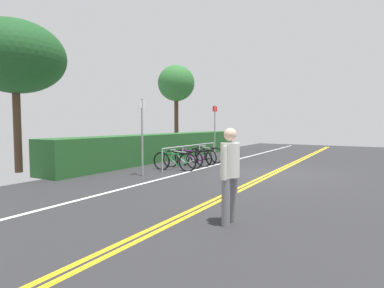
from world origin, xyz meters
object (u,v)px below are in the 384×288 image
bicycle_0 (174,161)px  bicycle_3 (203,156)px  bike_rack (191,151)px  tree_near_left (15,57)px  sign_post_near (142,130)px  bicycle_4 (208,154)px  bicycle_2 (193,158)px  bicycle_1 (182,159)px  sign_post_far (215,127)px  tree_mid (176,84)px  pedestrian (230,169)px

bicycle_0 → bicycle_3: (2.18, 0.02, -0.02)m
bike_rack → bicycle_0: (-1.41, -0.12, -0.28)m
tree_near_left → bicycle_3: bearing=-39.5°
bicycle_0 → sign_post_near: 1.91m
tree_near_left → bicycle_0: bearing=-54.4°
bicycle_4 → tree_near_left: 8.24m
bike_rack → bicycle_2: (-0.06, -0.11, -0.28)m
bike_rack → bicycle_1: (-0.67, 0.00, -0.27)m
sign_post_far → bicycle_0: bearing=-175.5°
bicycle_0 → tree_mid: bearing=33.1°
pedestrian → bicycle_3: bearing=32.0°
bike_rack → bicycle_0: bearing=-175.2°
bicycle_2 → bicycle_4: 1.51m
bicycle_4 → sign_post_far: bearing=10.3°
bicycle_0 → sign_post_far: 4.07m
bicycle_1 → sign_post_far: sign_post_far is taller
bicycle_4 → sign_post_near: sign_post_near is taller
pedestrian → tree_mid: bearing=37.3°
bicycle_0 → sign_post_near: size_ratio=0.70×
sign_post_near → sign_post_far: bearing=0.7°
bike_rack → tree_mid: size_ratio=0.76×
bike_rack → sign_post_far: sign_post_far is taller
bicycle_0 → bicycle_1: size_ratio=1.02×
bicycle_4 → tree_near_left: tree_near_left is taller
bicycle_3 → bicycle_4: bearing=8.4°
bike_rack → sign_post_near: 3.05m
bicycle_0 → pedestrian: bearing=-137.3°
bicycle_3 → sign_post_near: (-3.69, 0.22, 1.17)m
bicycle_0 → bicycle_4: bicycle_4 is taller
bike_rack → sign_post_far: size_ratio=1.56×
bicycle_1 → tree_mid: 8.16m
pedestrian → bicycle_2: bearing=35.5°
bike_rack → bicycle_2: bearing=-120.8°
bicycle_1 → bicycle_2: bearing=-10.2°
tree_mid → bicycle_1: bearing=-144.5°
bike_rack → sign_post_near: bearing=177.7°
bicycle_0 → sign_post_near: (-1.51, 0.24, 1.15)m
bicycle_3 → bicycle_0: bearing=-179.6°
bicycle_2 → tree_near_left: (-4.51, 4.41, 3.63)m
bike_rack → bicycle_4: 1.47m
bicycle_2 → bicycle_3: bicycle_2 is taller
bicycle_2 → tree_near_left: 7.28m
bicycle_2 → bicycle_4: bicycle_4 is taller
bicycle_3 → tree_mid: (4.44, 4.30, 3.82)m
bike_rack → bicycle_4: size_ratio=2.39×
pedestrian → sign_post_far: (8.42, 4.49, 0.60)m
bicycle_3 → pedestrian: (-6.72, -4.20, 0.61)m
pedestrian → tree_mid: size_ratio=0.31×
bicycle_3 → bicycle_1: bearing=175.8°
bicycle_3 → bicycle_2: bearing=-179.7°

